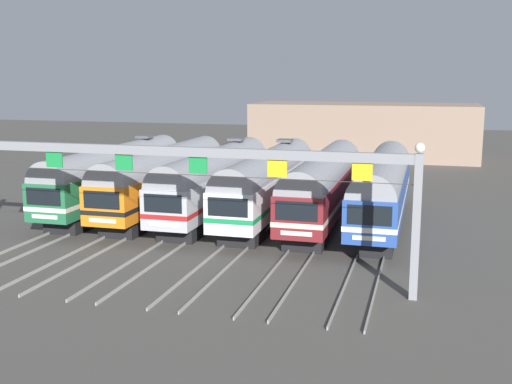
{
  "coord_description": "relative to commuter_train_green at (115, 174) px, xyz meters",
  "views": [
    {
      "loc": [
        12.3,
        -41.11,
        9.81
      ],
      "look_at": [
        1.95,
        -3.3,
        2.52
      ],
      "focal_mm": 44.33,
      "sensor_mm": 36.0,
      "label": 1
    }
  ],
  "objects": [
    {
      "name": "commuter_train_maroon",
      "position": [
        15.31,
        -0.0,
        -0.0
      ],
      "size": [
        2.88,
        18.06,
        4.77
      ],
      "color": "maroon",
      "rests_on": "ground"
    },
    {
      "name": "commuter_train_white",
      "position": [
        11.49,
        0.0,
        0.0
      ],
      "size": [
        2.88,
        18.06,
        5.05
      ],
      "color": "white",
      "rests_on": "ground"
    },
    {
      "name": "track_bed",
      "position": [
        9.57,
        17.0,
        -2.61
      ],
      "size": [
        20.65,
        70.0,
        0.15
      ],
      "color": "gray",
      "rests_on": "ground"
    },
    {
      "name": "commuter_train_orange",
      "position": [
        3.83,
        -0.0,
        -0.0
      ],
      "size": [
        2.88,
        18.06,
        4.77
      ],
      "color": "orange",
      "rests_on": "ground"
    },
    {
      "name": "commuter_train_stainless",
      "position": [
        7.66,
        0.0,
        0.0
      ],
      "size": [
        2.88,
        18.06,
        5.05
      ],
      "color": "#B2B5BA",
      "rests_on": "ground"
    },
    {
      "name": "commuter_train_blue",
      "position": [
        19.14,
        -0.0,
        -0.0
      ],
      "size": [
        2.88,
        18.06,
        4.77
      ],
      "color": "#284C9E",
      "rests_on": "ground"
    },
    {
      "name": "catenary_gantry",
      "position": [
        9.57,
        -13.5,
        2.63
      ],
      "size": [
        24.38,
        0.44,
        6.97
      ],
      "color": "gray",
      "rests_on": "ground"
    },
    {
      "name": "maintenance_building",
      "position": [
        14.37,
        35.48,
        0.53
      ],
      "size": [
        26.32,
        10.0,
        6.43
      ],
      "primitive_type": "cube",
      "color": "gray",
      "rests_on": "ground"
    },
    {
      "name": "commuter_train_green",
      "position": [
        0.0,
        0.0,
        0.0
      ],
      "size": [
        2.88,
        18.06,
        5.05
      ],
      "color": "#236B42",
      "rests_on": "ground"
    },
    {
      "name": "ground_plane",
      "position": [
        9.57,
        0.0,
        -2.69
      ],
      "size": [
        160.0,
        160.0,
        0.0
      ],
      "primitive_type": "plane",
      "color": "#4C4944"
    }
  ]
}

